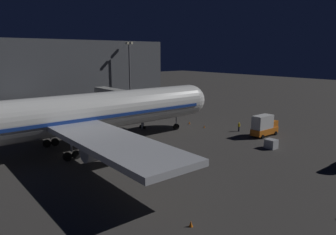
# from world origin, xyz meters

# --- Properties ---
(ground_plane) EXTENTS (320.00, 320.00, 0.00)m
(ground_plane) POSITION_xyz_m (0.00, 0.00, 0.00)
(ground_plane) COLOR #383533
(airliner_at_gate) EXTENTS (51.68, 61.01, 18.07)m
(airliner_at_gate) POSITION_xyz_m (-0.00, 7.90, 5.43)
(airliner_at_gate) COLOR silver
(airliner_at_gate) RESTS_ON ground_plane
(jet_bridge) EXTENTS (20.66, 3.40, 7.08)m
(jet_bridge) POSITION_xyz_m (11.18, -11.12, 5.54)
(jet_bridge) COLOR #9E9E99
(jet_bridge) RESTS_ON ground_plane
(terminal_wall) EXTENTS (6.00, 80.00, 17.78)m
(terminal_wall) POSITION_xyz_m (31.00, 6.61, 8.89)
(terminal_wall) COLOR #4C4F54
(terminal_wall) RESTS_ON ground_plane
(apron_floodlight_mast) EXTENTS (2.90, 0.50, 17.45)m
(apron_floodlight_mast) POSITION_xyz_m (25.50, -21.26, 10.16)
(apron_floodlight_mast) COLOR #59595E
(apron_floodlight_mast) RESTS_ON ground_plane
(catering_truck) EXTENTS (2.36, 5.77, 3.83)m
(catering_truck) POSITION_xyz_m (-13.41, -24.75, 1.91)
(catering_truck) COLOR orange
(catering_truck) RESTS_ON ground_plane
(baggage_container_near_belt) EXTENTS (1.65, 1.51, 1.44)m
(baggage_container_near_belt) POSITION_xyz_m (-18.58, -19.14, 0.72)
(baggage_container_near_belt) COLOR #B7BABF
(baggage_container_near_belt) RESTS_ON ground_plane
(ground_crew_by_belt_loader) EXTENTS (0.40, 0.40, 1.76)m
(ground_crew_by_belt_loader) POSITION_xyz_m (-8.43, -23.99, 0.97)
(ground_crew_by_belt_loader) COLOR black
(ground_crew_by_belt_loader) RESTS_ON ground_plane
(traffic_cone_nose_port) EXTENTS (0.36, 0.36, 0.55)m
(traffic_cone_nose_port) POSITION_xyz_m (-2.20, -21.02, 0.28)
(traffic_cone_nose_port) COLOR orange
(traffic_cone_nose_port) RESTS_ON ground_plane
(traffic_cone_nose_starboard) EXTENTS (0.36, 0.36, 0.55)m
(traffic_cone_nose_starboard) POSITION_xyz_m (2.20, -21.02, 0.28)
(traffic_cone_nose_starboard) COLOR orange
(traffic_cone_nose_starboard) RESTS_ON ground_plane
(traffic_cone_wingtip_svc_side) EXTENTS (0.36, 0.36, 0.55)m
(traffic_cone_wingtip_svc_side) POSITION_xyz_m (-27.34, 6.21, 0.28)
(traffic_cone_wingtip_svc_side) COLOR orange
(traffic_cone_wingtip_svc_side) RESTS_ON ground_plane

